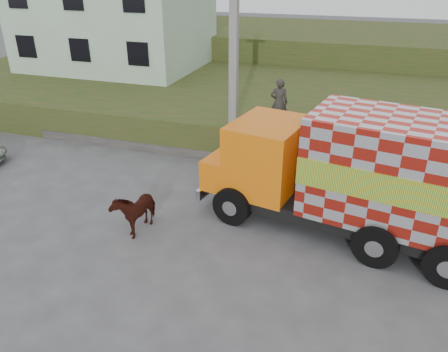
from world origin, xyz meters
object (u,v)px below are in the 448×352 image
(utility_pole, at_px, (234,59))
(cow, at_px, (135,209))
(pedestrian, at_px, (279,103))
(cargo_truck, at_px, (359,175))

(utility_pole, relative_size, cow, 4.94)
(pedestrian, bearing_deg, cow, 52.10)
(utility_pole, distance_m, cow, 7.07)
(utility_pole, relative_size, pedestrian, 4.22)
(pedestrian, bearing_deg, cargo_truck, 113.04)
(cow, bearing_deg, utility_pole, 83.30)
(pedestrian, bearing_deg, utility_pole, -3.26)
(cargo_truck, distance_m, pedestrian, 5.63)
(cow, height_order, pedestrian, pedestrian)
(cargo_truck, bearing_deg, pedestrian, 136.89)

